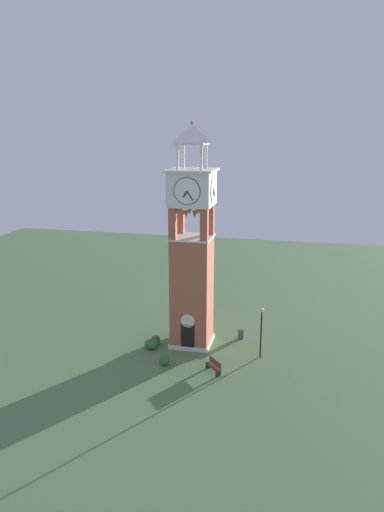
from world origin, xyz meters
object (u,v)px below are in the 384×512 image
at_px(clock_tower, 192,257).
at_px(lamp_post, 261,323).
at_px(park_bench, 214,366).
at_px(trash_bin, 241,334).

relative_size(clock_tower, lamp_post, 4.37).
bearing_deg(clock_tower, park_bench, -59.34).
xyz_separation_m(lamp_post, trash_bin, (-1.90, 3.15, -2.39)).
bearing_deg(clock_tower, trash_bin, 25.79).
height_order(park_bench, trash_bin, park_bench).
height_order(park_bench, lamp_post, lamp_post).
distance_m(park_bench, lamp_post, 4.98).
bearing_deg(lamp_post, clock_tower, 167.18).
distance_m(clock_tower, trash_bin, 8.12).
distance_m(clock_tower, park_bench, 8.59).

